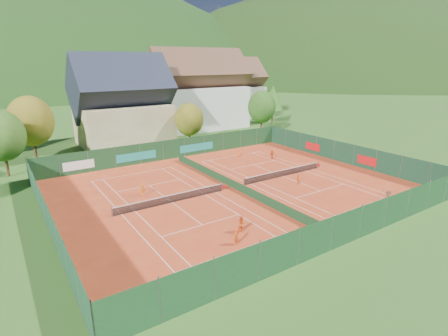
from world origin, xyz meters
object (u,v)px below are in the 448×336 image
at_px(ball_hopper, 388,193).
at_px(player_left_near, 236,237).
at_px(player_right_far_a, 239,153).
at_px(player_right_far_b, 272,154).
at_px(player_left_far, 142,190).
at_px(player_right_near, 298,180).
at_px(chalet, 123,107).
at_px(hotel_block_b, 231,92).
at_px(player_left_mid, 242,225).
at_px(hotel_block_a, 199,95).

distance_m(ball_hopper, player_left_near, 20.10).
xyz_separation_m(player_right_far_a, player_right_far_b, (3.30, -3.98, 0.15)).
bearing_deg(player_left_far, player_right_near, 144.62).
height_order(chalet, hotel_block_b, chalet).
xyz_separation_m(ball_hopper, player_right_far_a, (-3.57, 23.10, 0.03)).
height_order(player_left_mid, player_right_far_b, player_left_mid).
bearing_deg(player_left_mid, hotel_block_b, 60.63).
bearing_deg(player_left_near, ball_hopper, -38.24).
distance_m(player_left_far, player_right_far_a, 20.40).
bearing_deg(player_left_far, hotel_block_a, -142.45).
relative_size(chalet, player_right_far_a, 13.79).
distance_m(chalet, ball_hopper, 45.17).
bearing_deg(player_right_near, player_left_near, 164.11).
distance_m(chalet, player_right_far_b, 28.11).
relative_size(hotel_block_b, player_left_mid, 10.97).
bearing_deg(ball_hopper, player_left_mid, 172.77).
bearing_deg(player_left_mid, ball_hopper, -2.82).
bearing_deg(player_right_far_b, hotel_block_a, -115.08).
relative_size(hotel_block_b, player_left_far, 11.75).
bearing_deg(player_right_far_a, player_right_near, 86.83).
bearing_deg(hotel_block_b, player_left_mid, -123.78).
xyz_separation_m(chalet, player_right_far_a, (12.00, -18.86, -6.04)).
bearing_deg(player_right_far_b, player_right_far_a, -68.04).
height_order(player_right_near, player_right_far_a, player_right_near).
distance_m(hotel_block_a, player_left_mid, 51.02).
relative_size(player_right_near, player_right_far_a, 1.05).
bearing_deg(hotel_block_a, player_right_far_a, -105.73).
bearing_deg(ball_hopper, player_right_near, 121.00).
distance_m(chalet, player_left_mid, 40.15).
distance_m(player_left_near, player_right_far_b, 26.92).
xyz_separation_m(ball_hopper, player_left_mid, (-18.44, 2.34, 0.23)).
relative_size(player_left_mid, player_left_far, 1.07).
height_order(ball_hopper, player_right_far_a, player_right_far_a).
bearing_deg(hotel_block_b, player_left_near, -124.26).
relative_size(ball_hopper, player_left_far, 0.54).
xyz_separation_m(hotel_block_b, player_right_far_a, (-21.00, -32.86, -6.03)).
height_order(player_left_far, player_right_far_b, player_right_far_b).
distance_m(player_left_near, player_right_near, 16.78).
relative_size(chalet, player_left_near, 10.84).
bearing_deg(player_right_far_a, player_left_mid, 57.73).
bearing_deg(player_left_far, ball_hopper, 131.63).
xyz_separation_m(ball_hopper, player_left_near, (-20.08, 0.89, 0.19)).
distance_m(hotel_block_a, player_right_far_b, 29.82).
bearing_deg(hotel_block_a, player_left_far, -128.67).
bearing_deg(chalet, player_right_far_a, -57.53).
bearing_deg(player_right_near, chalet, 63.73).
relative_size(hotel_block_a, player_right_far_a, 18.39).
xyz_separation_m(player_left_far, player_right_far_b, (22.25, 3.59, 0.01)).
bearing_deg(ball_hopper, player_left_far, 145.40).
distance_m(player_right_far_a, player_right_far_b, 5.17).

